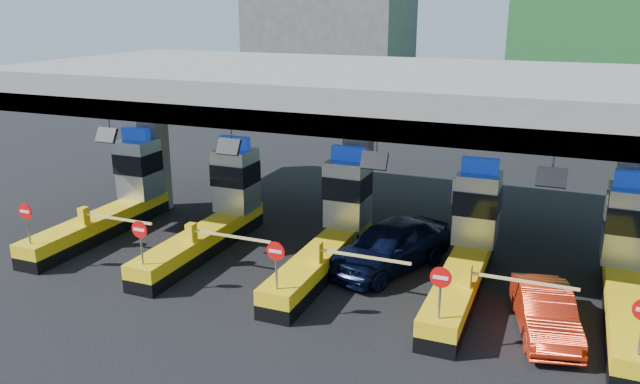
% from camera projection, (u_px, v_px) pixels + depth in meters
% --- Properties ---
extents(ground, '(120.00, 120.00, 0.00)m').
position_uv_depth(ground, '(331.00, 264.00, 23.51)').
color(ground, black).
rests_on(ground, ground).
extents(toll_canopy, '(28.00, 12.09, 7.00)m').
position_uv_depth(toll_canopy, '(358.00, 91.00, 24.29)').
color(toll_canopy, slate).
rests_on(toll_canopy, ground).
extents(toll_lane_far_left, '(4.43, 8.00, 4.16)m').
position_uv_depth(toll_lane_far_left, '(118.00, 197.00, 26.97)').
color(toll_lane_far_left, black).
rests_on(toll_lane_far_left, ground).
extents(toll_lane_left, '(4.43, 8.00, 4.16)m').
position_uv_depth(toll_lane_left, '(218.00, 211.00, 25.17)').
color(toll_lane_left, black).
rests_on(toll_lane_left, ground).
extents(toll_lane_center, '(4.43, 8.00, 4.16)m').
position_uv_depth(toll_lane_center, '(334.00, 226.00, 23.36)').
color(toll_lane_center, black).
rests_on(toll_lane_center, ground).
extents(toll_lane_right, '(4.43, 8.00, 4.16)m').
position_uv_depth(toll_lane_right, '(469.00, 245.00, 21.55)').
color(toll_lane_right, black).
rests_on(toll_lane_right, ground).
extents(toll_lane_far_right, '(4.43, 8.00, 4.16)m').
position_uv_depth(toll_lane_far_right, '(628.00, 267.00, 19.74)').
color(toll_lane_far_right, black).
rests_on(toll_lane_far_right, ground).
extents(bg_building_concrete, '(14.00, 10.00, 18.00)m').
position_uv_depth(bg_building_concrete, '(331.00, 9.00, 57.90)').
color(bg_building_concrete, '#4C4C49').
rests_on(bg_building_concrete, ground).
extents(van, '(4.13, 5.85, 1.85)m').
position_uv_depth(van, '(390.00, 245.00, 22.78)').
color(van, black).
rests_on(van, ground).
extents(red_car, '(2.41, 4.46, 1.39)m').
position_uv_depth(red_car, '(545.00, 312.00, 18.34)').
color(red_car, '#B7240E').
rests_on(red_car, ground).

